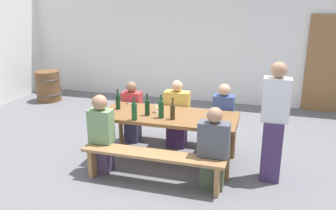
{
  "coord_description": "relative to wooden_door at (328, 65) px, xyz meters",
  "views": [
    {
      "loc": [
        1.39,
        -4.69,
        2.41
      ],
      "look_at": [
        0.0,
        0.0,
        0.9
      ],
      "focal_mm": 37.05,
      "sensor_mm": 36.0,
      "label": 1
    }
  ],
  "objects": [
    {
      "name": "wine_bottle_2",
      "position": [
        -2.99,
        -3.7,
        -0.17
      ],
      "size": [
        0.08,
        0.08,
        0.34
      ],
      "color": "#194723",
      "rests_on": "tasting_table"
    },
    {
      "name": "bench_near",
      "position": [
        -2.6,
        -4.07,
        -0.7
      ],
      "size": [
        1.96,
        0.3,
        0.45
      ],
      "color": "#9E7247",
      "rests_on": "ground"
    },
    {
      "name": "wine_bottle_3",
      "position": [
        -2.88,
        -3.45,
        -0.18
      ],
      "size": [
        0.07,
        0.07,
        0.33
      ],
      "color": "#143319",
      "rests_on": "tasting_table"
    },
    {
      "name": "wine_bottle_1",
      "position": [
        -3.42,
        -3.3,
        -0.18
      ],
      "size": [
        0.07,
        0.07,
        0.32
      ],
      "color": "#143319",
      "rests_on": "tasting_table"
    },
    {
      "name": "wine_glass_2",
      "position": [
        -3.38,
        -2.98,
        -0.2
      ],
      "size": [
        0.06,
        0.06,
        0.14
      ],
      "color": "silver",
      "rests_on": "tasting_table"
    },
    {
      "name": "wine_glass_1",
      "position": [
        -2.0,
        -3.43,
        -0.19
      ],
      "size": [
        0.07,
        0.07,
        0.15
      ],
      "color": "silver",
      "rests_on": "tasting_table"
    },
    {
      "name": "wine_barrel",
      "position": [
        -6.34,
        -0.99,
        -0.68
      ],
      "size": [
        0.6,
        0.6,
        0.73
      ],
      "color": "brown",
      "rests_on": "ground"
    },
    {
      "name": "seated_guest_far_2",
      "position": [
        -1.85,
        -2.76,
        -0.51
      ],
      "size": [
        0.33,
        0.24,
        1.14
      ],
      "rotation": [
        0.0,
        0.0,
        -1.57
      ],
      "color": "#4D4769",
      "rests_on": "ground"
    },
    {
      "name": "wooden_door",
      "position": [
        0.0,
        0.0,
        0.0
      ],
      "size": [
        0.9,
        0.06,
        2.1
      ],
      "primitive_type": "cube",
      "color": "olive",
      "rests_on": "ground"
    },
    {
      "name": "seated_guest_near_1",
      "position": [
        -1.81,
        -3.92,
        -0.53
      ],
      "size": [
        0.4,
        0.24,
        1.11
      ],
      "rotation": [
        0.0,
        0.0,
        1.57
      ],
      "color": "#47523C",
      "rests_on": "ground"
    },
    {
      "name": "wine_glass_0",
      "position": [
        -2.8,
        -3.29,
        -0.2
      ],
      "size": [
        0.08,
        0.08,
        0.14
      ],
      "color": "silver",
      "rests_on": "tasting_table"
    },
    {
      "name": "tasting_table",
      "position": [
        -2.6,
        -3.34,
        -0.38
      ],
      "size": [
        2.06,
        0.86,
        0.75
      ],
      "color": "brown",
      "rests_on": "ground"
    },
    {
      "name": "back_wall",
      "position": [
        -2.6,
        0.14,
        0.55
      ],
      "size": [
        14.0,
        0.2,
        3.2
      ],
      "primitive_type": "cube",
      "color": "white",
      "rests_on": "ground"
    },
    {
      "name": "wine_bottle_0",
      "position": [
        -2.65,
        -3.51,
        -0.17
      ],
      "size": [
        0.08,
        0.08,
        0.34
      ],
      "color": "#194723",
      "rests_on": "tasting_table"
    },
    {
      "name": "seated_guest_far_1",
      "position": [
        -2.62,
        -2.76,
        -0.52
      ],
      "size": [
        0.41,
        0.24,
        1.14
      ],
      "rotation": [
        0.0,
        0.0,
        -1.57
      ],
      "color": "#4A295C",
      "rests_on": "ground"
    },
    {
      "name": "bench_far",
      "position": [
        -2.6,
        -2.61,
        -0.7
      ],
      "size": [
        1.96,
        0.3,
        0.45
      ],
      "color": "#9E7247",
      "rests_on": "ground"
    },
    {
      "name": "standing_host",
      "position": [
        -1.09,
        -3.49,
        -0.24
      ],
      "size": [
        0.35,
        0.24,
        1.65
      ],
      "rotation": [
        0.0,
        0.0,
        3.14
      ],
      "color": "#412F5A",
      "rests_on": "ground"
    },
    {
      "name": "seated_guest_near_0",
      "position": [
        -3.41,
        -3.92,
        -0.49
      ],
      "size": [
        0.33,
        0.24,
        1.15
      ],
      "rotation": [
        0.0,
        0.0,
        1.57
      ],
      "color": "#483956",
      "rests_on": "ground"
    },
    {
      "name": "ground_plane",
      "position": [
        -2.6,
        -3.34,
        -1.05
      ],
      "size": [
        24.0,
        24.0,
        0.0
      ],
      "primitive_type": "plane",
      "color": "slate"
    },
    {
      "name": "wine_bottle_4",
      "position": [
        -2.48,
        -3.52,
        -0.18
      ],
      "size": [
        0.07,
        0.07,
        0.32
      ],
      "color": "#332814",
      "rests_on": "tasting_table"
    },
    {
      "name": "seated_guest_far_0",
      "position": [
        -3.41,
        -2.76,
        -0.54
      ],
      "size": [
        0.32,
        0.24,
        1.07
      ],
      "rotation": [
        0.0,
        0.0,
        -1.57
      ],
      "color": "#3F3B5B",
      "rests_on": "ground"
    }
  ]
}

